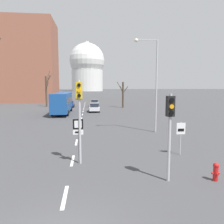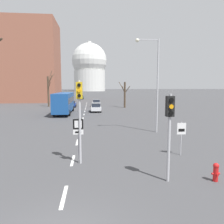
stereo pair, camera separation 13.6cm
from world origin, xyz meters
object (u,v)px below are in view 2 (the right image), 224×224
speed_limit_sign (181,133)px  city_bus (64,102)px  traffic_signal_centre_tall (80,106)px  street_lamp_right (154,76)px  sedan_near_left (96,103)px  sedan_mid_centre (96,107)px  route_sign_post (78,133)px  sedan_far_left (72,104)px  sedan_near_right (81,97)px  traffic_signal_near_right (170,121)px  fire_hydrant (216,171)px

speed_limit_sign → city_bus: bearing=113.9°
traffic_signal_centre_tall → street_lamp_right: (6.80, 8.34, 2.11)m
sedan_near_left → sedan_mid_centre: bearing=-91.8°
route_sign_post → street_lamp_right: street_lamp_right is taller
sedan_mid_centre → sedan_far_left: size_ratio=1.00×
city_bus → sedan_near_right: bearing=88.8°
sedan_far_left → route_sign_post: bearing=-84.5°
sedan_near_right → route_sign_post: bearing=-87.6°
street_lamp_right → sedan_mid_centre: 19.75m
street_lamp_right → traffic_signal_near_right: bearing=-102.4°
fire_hydrant → sedan_near_right: 71.79m
fire_hydrant → sedan_far_left: size_ratio=0.22×
traffic_signal_near_right → route_sign_post: 5.44m
traffic_signal_near_right → fire_hydrant: bearing=-5.6°
traffic_signal_centre_tall → fire_hydrant: bearing=-25.3°
sedan_far_left → street_lamp_right: bearing=-69.7°
city_bus → traffic_signal_near_right: bearing=-73.4°
traffic_signal_centre_tall → sedan_near_left: 37.73m
street_lamp_right → sedan_near_left: street_lamp_right is taller
traffic_signal_near_right → street_lamp_right: 11.80m
sedan_mid_centre → fire_hydrant: bearing=-80.4°
route_sign_post → sedan_mid_centre: (1.65, 26.71, -1.06)m
speed_limit_sign → sedan_near_left: speed_limit_sign is taller
speed_limit_sign → street_lamp_right: size_ratio=0.24×
route_sign_post → sedan_near_left: bearing=87.0°
speed_limit_sign → fire_hydrant: 4.21m
fire_hydrant → sedan_near_left: (-4.74, 40.72, 0.34)m
sedan_near_left → city_bus: (-5.76, -12.97, 1.22)m
traffic_signal_centre_tall → sedan_far_left: traffic_signal_centre_tall is taller
sedan_far_left → city_bus: size_ratio=0.38×
fire_hydrant → sedan_near_left: bearing=96.6°
sedan_mid_centre → route_sign_post: bearing=-93.5°
sedan_near_left → sedan_far_left: 5.58m
speed_limit_sign → sedan_mid_centre: 26.32m
route_sign_post → speed_limit_sign: route_sign_post is taller
traffic_signal_near_right → speed_limit_sign: bearing=59.6°
speed_limit_sign → sedan_near_left: 36.94m
speed_limit_sign → sedan_far_left: bearing=106.0°
city_bus → sedan_near_left: bearing=66.0°
sedan_mid_centre → sedan_near_left: bearing=88.2°
route_sign_post → sedan_near_left: 37.60m
fire_hydrant → sedan_mid_centre: sedan_mid_centre is taller
traffic_signal_near_right → speed_limit_sign: traffic_signal_near_right is taller
traffic_signal_near_right → speed_limit_sign: (2.27, 3.86, -1.47)m
traffic_signal_near_right → speed_limit_sign: size_ratio=1.90×
sedan_mid_centre → sedan_far_left: 10.95m
sedan_far_left → city_bus: bearing=-91.4°
sedan_near_left → route_sign_post: bearing=-93.0°
speed_limit_sign → traffic_signal_centre_tall: bearing=-171.7°
sedan_near_left → sedan_far_left: bearing=-168.1°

